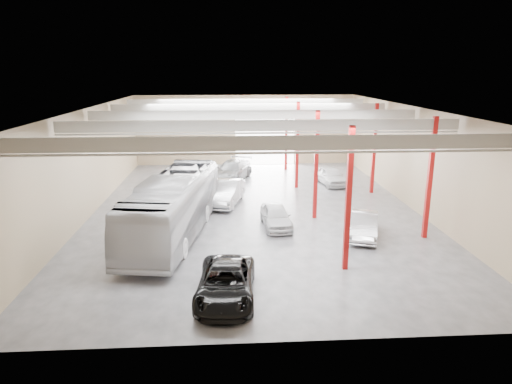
{
  "coord_description": "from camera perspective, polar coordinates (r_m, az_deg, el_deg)",
  "views": [
    {
      "loc": [
        -1.84,
        -30.28,
        9.42
      ],
      "look_at": [
        -0.14,
        -3.44,
        2.2
      ],
      "focal_mm": 32.0,
      "sensor_mm": 36.0,
      "label": 1
    }
  ],
  "objects": [
    {
      "name": "car_row_a",
      "position": [
        28.16,
        2.51,
        -3.04
      ],
      "size": [
        1.9,
        4.17,
        1.39
      ],
      "primitive_type": "imported",
      "rotation": [
        0.0,
        0.0,
        0.07
      ],
      "color": "silver",
      "rests_on": "ground"
    },
    {
      "name": "car_right_far",
      "position": [
        39.16,
        9.32,
        2.02
      ],
      "size": [
        2.37,
        4.54,
        1.48
      ],
      "primitive_type": "imported",
      "rotation": [
        0.0,
        0.0,
        0.15
      ],
      "color": "silver",
      "rests_on": "ground"
    },
    {
      "name": "car_row_b",
      "position": [
        32.95,
        -3.77,
        -0.08
      ],
      "size": [
        3.0,
        5.46,
        1.71
      ],
      "primitive_type": "imported",
      "rotation": [
        0.0,
        0.0,
        -0.24
      ],
      "color": "#B3B4B8",
      "rests_on": "ground"
    },
    {
      "name": "depot_shell",
      "position": [
        31.14,
        0.05,
        6.82
      ],
      "size": [
        22.12,
        32.12,
        7.06
      ],
      "color": "#424247",
      "rests_on": "ground"
    },
    {
      "name": "coach_bus",
      "position": [
        26.9,
        -10.23,
        -1.7
      ],
      "size": [
        4.93,
        13.14,
        3.57
      ],
      "primitive_type": "imported",
      "rotation": [
        0.0,
        0.0,
        -0.15
      ],
      "color": "silver",
      "rests_on": "ground"
    },
    {
      "name": "black_sedan",
      "position": [
        19.65,
        -3.78,
        -11.3
      ],
      "size": [
        2.74,
        5.32,
        1.44
      ],
      "primitive_type": "imported",
      "rotation": [
        0.0,
        0.0,
        -0.07
      ],
      "color": "black",
      "rests_on": "ground"
    },
    {
      "name": "car_row_c",
      "position": [
        40.21,
        -2.99,
        2.69
      ],
      "size": [
        4.19,
        6.27,
        1.69
      ],
      "primitive_type": "imported",
      "rotation": [
        0.0,
        0.0,
        -0.35
      ],
      "color": "slate",
      "rests_on": "ground"
    },
    {
      "name": "car_right_near",
      "position": [
        27.25,
        13.35,
        -4.05
      ],
      "size": [
        2.72,
        4.53,
        1.41
      ],
      "primitive_type": "imported",
      "rotation": [
        0.0,
        0.0,
        -0.31
      ],
      "color": "silver",
      "rests_on": "ground"
    }
  ]
}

